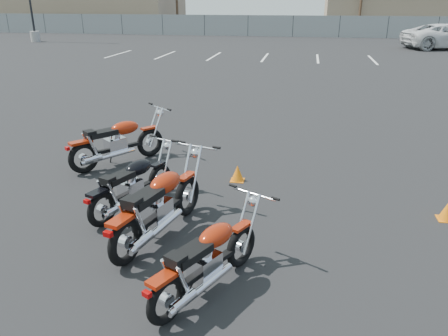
% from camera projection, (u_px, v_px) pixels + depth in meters
% --- Properties ---
extents(ground, '(120.00, 120.00, 0.00)m').
position_uv_depth(ground, '(204.00, 220.00, 6.72)').
color(ground, black).
rests_on(ground, ground).
extents(motorcycle_front_red, '(1.70, 1.95, 1.07)m').
position_uv_depth(motorcycle_front_red, '(118.00, 142.00, 8.81)').
color(motorcycle_front_red, black).
rests_on(motorcycle_front_red, ground).
extents(motorcycle_second_black, '(1.08, 1.92, 0.96)m').
position_uv_depth(motorcycle_second_black, '(132.00, 184.00, 6.92)').
color(motorcycle_second_black, black).
rests_on(motorcycle_second_black, ground).
extents(motorcycle_third_red, '(1.07, 2.22, 1.10)m').
position_uv_depth(motorcycle_third_red, '(159.00, 205.00, 6.08)').
color(motorcycle_third_red, black).
rests_on(motorcycle_third_red, ground).
extents(motorcycle_rear_red, '(1.23, 1.87, 0.95)m').
position_uv_depth(motorcycle_rear_red, '(207.00, 259.00, 4.94)').
color(motorcycle_rear_red, black).
rests_on(motorcycle_rear_red, ground).
extents(training_cone_near, '(0.26, 0.26, 0.31)m').
position_uv_depth(training_cone_near, '(447.00, 211.00, 6.69)').
color(training_cone_near, orange).
rests_on(training_cone_near, ground).
extents(training_cone_extra, '(0.25, 0.25, 0.30)m').
position_uv_depth(training_cone_extra, '(238.00, 173.00, 8.13)').
color(training_cone_extra, orange).
rests_on(training_cone_extra, ground).
extents(light_pole_west, '(0.80, 0.70, 9.63)m').
position_uv_depth(light_pole_west, '(31.00, 8.00, 33.39)').
color(light_pole_west, gray).
rests_on(light_pole_west, ground).
extents(chainlink_fence, '(80.06, 0.06, 1.80)m').
position_uv_depth(chainlink_fence, '(293.00, 26.00, 38.45)').
color(chainlink_fence, slate).
rests_on(chainlink_fence, ground).
extents(tan_building_west, '(18.40, 10.40, 4.30)m').
position_uv_depth(tan_building_west, '(95.00, 8.00, 48.15)').
color(tan_building_west, '#927B5E').
rests_on(tan_building_west, ground).
extents(tan_building_east, '(14.40, 9.40, 3.70)m').
position_uv_depth(tan_building_east, '(395.00, 12.00, 44.65)').
color(tan_building_east, '#927B5E').
rests_on(tan_building_east, ground).
extents(parking_line_stripes, '(15.12, 4.00, 0.01)m').
position_uv_depth(parking_line_stripes, '(239.00, 57.00, 25.46)').
color(parking_line_stripes, silver).
rests_on(parking_line_stripes, ground).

